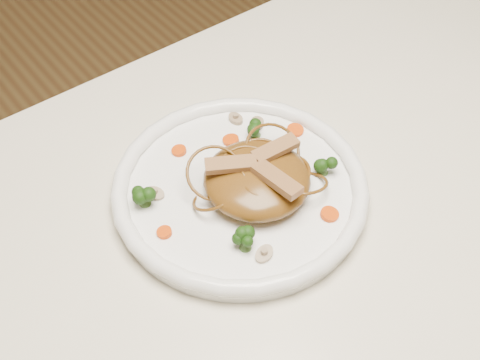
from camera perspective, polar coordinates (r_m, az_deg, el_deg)
table at (r=0.81m, az=3.93°, el=-10.37°), size 1.20×0.80×0.75m
plate at (r=0.77m, az=-0.00°, el=-1.08°), size 0.37×0.37×0.02m
noodle_mound at (r=0.75m, az=1.50°, el=0.08°), size 0.15×0.15×0.04m
chicken_a at (r=0.75m, az=3.14°, el=2.74°), size 0.06×0.02×0.01m
chicken_b at (r=0.73m, az=-0.81°, el=1.39°), size 0.06×0.05×0.01m
chicken_c at (r=0.72m, az=3.26°, el=0.04°), size 0.03×0.07×0.01m
broccoli_0 at (r=0.82m, az=1.39°, el=4.64°), size 0.03×0.03×0.03m
broccoli_1 at (r=0.75m, az=-8.46°, el=-1.36°), size 0.03×0.03×0.03m
broccoli_2 at (r=0.70m, az=0.48°, el=-5.29°), size 0.03×0.03×0.03m
broccoli_3 at (r=0.78m, az=7.36°, el=1.32°), size 0.03×0.03×0.03m
carrot_0 at (r=0.82m, az=-0.82°, el=3.53°), size 0.02×0.02×0.00m
carrot_1 at (r=0.73m, az=-6.68°, el=-4.59°), size 0.02×0.02×0.00m
carrot_2 at (r=0.83m, az=4.88°, el=4.38°), size 0.02×0.02×0.00m
carrot_3 at (r=0.81m, az=-5.40°, el=2.59°), size 0.02×0.02×0.00m
carrot_4 at (r=0.75m, az=7.89°, el=-3.00°), size 0.03×0.03×0.00m
mushroom_0 at (r=0.71m, az=2.14°, el=-6.53°), size 0.03×0.03×0.01m
mushroom_1 at (r=0.84m, az=1.53°, el=5.04°), size 0.03×0.03×0.01m
mushroom_2 at (r=0.76m, az=-7.51°, el=-1.20°), size 0.03×0.03×0.01m
mushroom_3 at (r=0.85m, az=-0.38°, el=5.41°), size 0.02×0.02×0.01m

